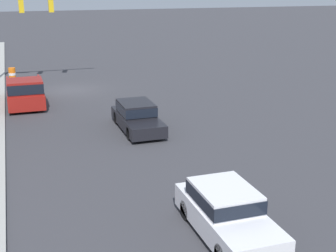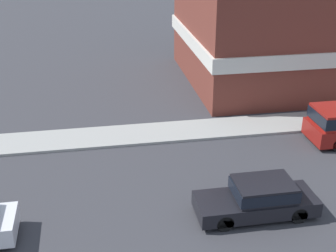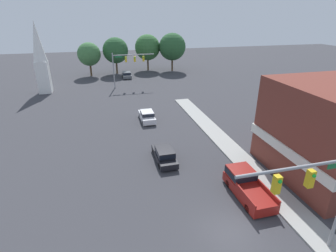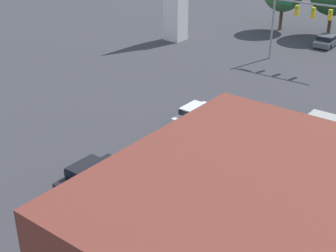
{
  "view_description": "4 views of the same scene",
  "coord_description": "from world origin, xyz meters",
  "px_view_note": "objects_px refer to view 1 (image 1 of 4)",
  "views": [
    {
      "loc": [
        3.83,
        33.42,
        7.45
      ],
      "look_at": [
        -1.49,
        17.59,
        2.29
      ],
      "focal_mm": 50.0,
      "sensor_mm": 36.0,
      "label": 1
    },
    {
      "loc": [
        -16.57,
        16.73,
        10.9
      ],
      "look_at": [
        1.48,
        13.54,
        2.42
      ],
      "focal_mm": 50.0,
      "sensor_mm": 36.0,
      "label": 2
    },
    {
      "loc": [
        -7.66,
        -12.34,
        14.15
      ],
      "look_at": [
        -1.03,
        13.38,
        2.66
      ],
      "focal_mm": 28.0,
      "sensor_mm": 36.0,
      "label": 3
    },
    {
      "loc": [
        16.65,
        -6.07,
        15.8
      ],
      "look_at": [
        0.35,
        15.21,
        2.96
      ],
      "focal_mm": 50.0,
      "sensor_mm": 36.0,
      "label": 4
    }
  ],
  "objects_px": {
    "car_second_ahead": "(226,211)",
    "construction_barrel": "(12,75)",
    "car_lead": "(137,116)",
    "pickup_truck_parked": "(25,92)"
  },
  "relations": [
    {
      "from": "pickup_truck_parked",
      "to": "construction_barrel",
      "type": "distance_m",
      "value": 8.31
    },
    {
      "from": "car_second_ahead",
      "to": "construction_barrel",
      "type": "relative_size",
      "value": 4.17
    },
    {
      "from": "car_lead",
      "to": "pickup_truck_parked",
      "type": "relative_size",
      "value": 0.89
    },
    {
      "from": "car_second_ahead",
      "to": "construction_barrel",
      "type": "xyz_separation_m",
      "value": [
        5.82,
        -26.44,
        -0.24
      ]
    },
    {
      "from": "car_second_ahead",
      "to": "pickup_truck_parked",
      "type": "bearing_deg",
      "value": -74.18
    },
    {
      "from": "car_second_ahead",
      "to": "pickup_truck_parked",
      "type": "xyz_separation_m",
      "value": [
        5.15,
        -18.16,
        0.13
      ]
    },
    {
      "from": "car_lead",
      "to": "construction_barrel",
      "type": "distance_m",
      "value": 16.3
    },
    {
      "from": "pickup_truck_parked",
      "to": "construction_barrel",
      "type": "xyz_separation_m",
      "value": [
        0.67,
        -8.27,
        -0.37
      ]
    },
    {
      "from": "car_lead",
      "to": "car_second_ahead",
      "type": "xyz_separation_m",
      "value": [
        0.2,
        11.28,
        0.04
      ]
    },
    {
      "from": "car_lead",
      "to": "construction_barrel",
      "type": "height_order",
      "value": "car_lead"
    }
  ]
}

